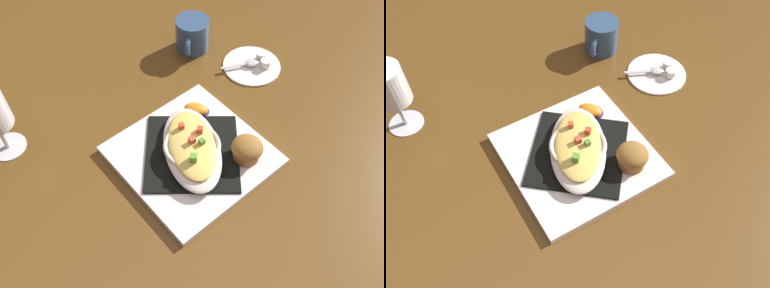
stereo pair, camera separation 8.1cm
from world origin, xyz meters
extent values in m
plane|color=brown|center=(0.00, 0.00, 0.00)|extent=(2.60, 2.60, 0.00)
cube|color=white|center=(0.00, 0.00, 0.01)|extent=(0.28, 0.28, 0.01)
cube|color=black|center=(0.00, 0.00, 0.02)|extent=(0.26, 0.26, 0.00)
ellipsoid|color=silver|center=(0.00, 0.00, 0.03)|extent=(0.20, 0.23, 0.03)
torus|color=silver|center=(0.00, 0.00, 0.04)|extent=(0.15, 0.15, 0.01)
ellipsoid|color=#E7C75B|center=(0.00, 0.00, 0.04)|extent=(0.16, 0.19, 0.02)
cube|color=#54A138|center=(-0.03, -0.03, 0.06)|extent=(0.02, 0.02, 0.01)
cube|color=#CC472C|center=(0.01, 0.04, 0.06)|extent=(0.01, 0.01, 0.01)
cube|color=#CB4A38|center=(0.00, 0.00, 0.06)|extent=(0.01, 0.01, 0.01)
cube|color=red|center=(0.03, 0.01, 0.06)|extent=(0.02, 0.02, 0.01)
cube|color=#539A36|center=(0.01, -0.01, 0.06)|extent=(0.01, 0.01, 0.01)
cylinder|color=#945F2F|center=(0.07, -0.08, 0.03)|extent=(0.05, 0.05, 0.02)
ellipsoid|color=olive|center=(0.07, -0.08, 0.04)|extent=(0.06, 0.06, 0.04)
ellipsoid|color=#4C0F23|center=(0.07, -0.08, 0.05)|extent=(0.02, 0.02, 0.01)
ellipsoid|color=#45226A|center=(0.09, 0.07, 0.02)|extent=(0.05, 0.06, 0.01)
ellipsoid|color=orange|center=(0.08, 0.07, 0.03)|extent=(0.05, 0.06, 0.02)
cylinder|color=#304D70|center=(0.23, 0.24, 0.04)|extent=(0.08, 0.08, 0.08)
torus|color=#304D70|center=(0.19, 0.22, 0.04)|extent=(0.04, 0.04, 0.05)
cylinder|color=#4C2D14|center=(0.23, 0.24, 0.02)|extent=(0.07, 0.07, 0.03)
cylinder|color=white|center=(-0.26, 0.27, 0.00)|extent=(0.07, 0.07, 0.00)
cylinder|color=white|center=(-0.26, 0.27, 0.04)|extent=(0.01, 0.01, 0.07)
cylinder|color=white|center=(0.28, 0.10, 0.00)|extent=(0.14, 0.14, 0.01)
ellipsoid|color=silver|center=(0.28, 0.10, 0.01)|extent=(0.04, 0.04, 0.01)
cube|color=silver|center=(0.24, 0.12, 0.01)|extent=(0.06, 0.04, 0.00)
cylinder|color=white|center=(0.30, 0.07, 0.02)|extent=(0.02, 0.02, 0.02)
cylinder|color=white|center=(0.31, 0.10, 0.02)|extent=(0.02, 0.02, 0.02)
camera|label=1|loc=(-0.33, -0.36, 0.69)|focal=39.57mm
camera|label=2|loc=(-0.26, -0.41, 0.69)|focal=39.57mm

